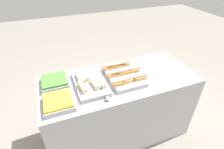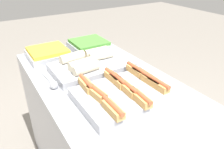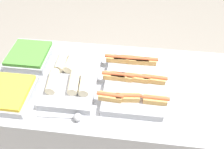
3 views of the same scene
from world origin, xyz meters
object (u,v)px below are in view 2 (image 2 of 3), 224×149
tray_side_front (48,54)px  tray_hotdogs (126,91)px  tray_wraps (91,65)px  serving_spoon_near (53,84)px  tray_side_back (89,45)px

tray_side_front → tray_hotdogs: bearing=14.7°
tray_wraps → tray_side_front: bearing=-152.5°
tray_hotdogs → tray_wraps: tray_wraps is taller
tray_side_front → tray_wraps: bearing=27.5°
tray_hotdogs → tray_wraps: (-0.38, -0.01, 0.00)m
tray_hotdogs → serving_spoon_near: size_ratio=1.95×
tray_side_front → serving_spoon_near: bearing=-14.0°
tray_side_front → serving_spoon_near: size_ratio=1.09×
tray_side_front → tray_side_back: same height
tray_side_front → tray_side_back: (0.00, 0.33, 0.00)m
serving_spoon_near → tray_wraps: bearing=105.2°
tray_side_back → serving_spoon_near: 0.60m
tray_hotdogs → serving_spoon_near: tray_hotdogs is taller
tray_hotdogs → tray_side_front: (-0.72, -0.19, -0.00)m
tray_hotdogs → tray_side_back: size_ratio=1.79×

